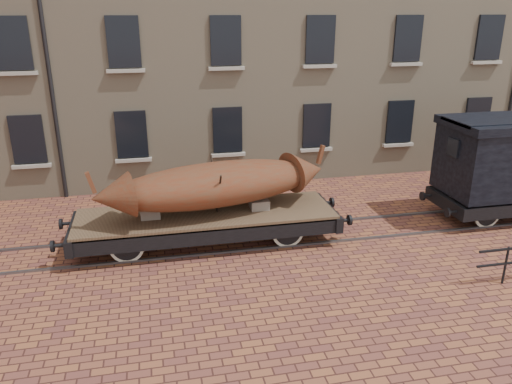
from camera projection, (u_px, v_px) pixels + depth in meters
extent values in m
plane|color=brown|center=(334.00, 232.00, 15.34)|extent=(90.00, 90.00, 0.00)
cube|color=black|center=(28.00, 139.00, 17.27)|extent=(1.10, 0.12, 1.70)
cube|color=#A8A293|center=(32.00, 166.00, 17.54)|extent=(1.30, 0.18, 0.12)
cube|color=black|center=(132.00, 134.00, 17.96)|extent=(1.10, 0.12, 1.70)
cube|color=#A8A293|center=(134.00, 160.00, 18.23)|extent=(1.30, 0.18, 0.12)
cube|color=black|center=(227.00, 130.00, 18.65)|extent=(1.10, 0.12, 1.70)
cube|color=#A8A293|center=(228.00, 155.00, 18.92)|extent=(1.30, 0.18, 0.12)
cube|color=black|center=(317.00, 125.00, 19.34)|extent=(1.10, 0.12, 1.70)
cube|color=#A8A293|center=(316.00, 150.00, 19.61)|extent=(1.30, 0.18, 0.12)
cube|color=black|center=(400.00, 122.00, 20.03)|extent=(1.10, 0.12, 1.70)
cube|color=#A8A293|center=(398.00, 145.00, 20.30)|extent=(1.30, 0.18, 0.12)
cube|color=black|center=(477.00, 118.00, 20.72)|extent=(1.10, 0.12, 1.70)
cube|color=#A8A293|center=(474.00, 140.00, 20.99)|extent=(1.30, 0.18, 0.12)
cube|color=black|center=(12.00, 43.00, 16.17)|extent=(1.10, 0.12, 1.70)
cube|color=#A8A293|center=(17.00, 73.00, 16.44)|extent=(1.30, 0.18, 0.12)
cube|color=black|center=(123.00, 42.00, 16.86)|extent=(1.10, 0.12, 1.70)
cube|color=#A8A293|center=(126.00, 71.00, 17.13)|extent=(1.30, 0.18, 0.12)
cube|color=black|center=(226.00, 41.00, 17.55)|extent=(1.10, 0.12, 1.70)
cube|color=#A8A293|center=(227.00, 68.00, 17.82)|extent=(1.30, 0.18, 0.12)
cube|color=black|center=(320.00, 39.00, 18.24)|extent=(1.10, 0.12, 1.70)
cube|color=#A8A293|center=(320.00, 66.00, 18.51)|extent=(1.30, 0.18, 0.12)
cube|color=black|center=(408.00, 38.00, 18.93)|extent=(1.10, 0.12, 1.70)
cube|color=#A8A293|center=(406.00, 64.00, 19.21)|extent=(1.30, 0.18, 0.12)
cube|color=black|center=(489.00, 37.00, 19.63)|extent=(1.10, 0.12, 1.70)
cube|color=#A8A293|center=(486.00, 62.00, 19.90)|extent=(1.30, 0.18, 0.12)
cube|color=#59595E|center=(343.00, 241.00, 14.67)|extent=(30.00, 0.08, 0.06)
cube|color=#59595E|center=(327.00, 222.00, 15.99)|extent=(30.00, 0.08, 0.06)
cylinder|color=black|center=(505.00, 265.00, 12.28)|extent=(0.06, 0.06, 1.00)
cube|color=brown|center=(206.00, 214.00, 14.25)|extent=(7.29, 2.14, 0.12)
cube|color=black|center=(211.00, 236.00, 13.42)|extent=(7.29, 0.16, 0.44)
cube|color=black|center=(203.00, 209.00, 15.24)|extent=(7.29, 0.16, 0.44)
cube|color=black|center=(74.00, 233.00, 13.62)|extent=(0.21, 2.23, 0.44)
cylinder|color=black|center=(59.00, 246.00, 12.89)|extent=(0.34, 0.10, 0.10)
cylinder|color=black|center=(52.00, 246.00, 12.86)|extent=(0.08, 0.31, 0.31)
cylinder|color=black|center=(67.00, 224.00, 14.23)|extent=(0.34, 0.10, 0.10)
cylinder|color=black|center=(61.00, 224.00, 14.20)|extent=(0.08, 0.31, 0.31)
cube|color=black|center=(327.00, 212.00, 15.05)|extent=(0.21, 2.23, 0.44)
cylinder|color=black|center=(344.00, 220.00, 14.44)|extent=(0.34, 0.10, 0.10)
cylinder|color=black|center=(349.00, 220.00, 14.47)|extent=(0.08, 0.31, 0.31)
cylinder|color=black|center=(327.00, 203.00, 15.78)|extent=(0.34, 0.10, 0.10)
cylinder|color=black|center=(332.00, 202.00, 15.81)|extent=(0.08, 0.31, 0.31)
cylinder|color=black|center=(127.00, 236.00, 13.97)|extent=(0.10, 1.85, 0.10)
cylinder|color=beige|center=(127.00, 247.00, 13.31)|extent=(0.93, 0.07, 0.93)
cylinder|color=black|center=(127.00, 247.00, 13.31)|extent=(0.76, 0.10, 0.76)
cube|color=black|center=(126.00, 241.00, 13.12)|extent=(0.87, 0.08, 0.10)
cylinder|color=beige|center=(128.00, 225.00, 14.63)|extent=(0.93, 0.07, 0.93)
cylinder|color=black|center=(128.00, 225.00, 14.63)|extent=(0.76, 0.10, 0.76)
cube|color=black|center=(127.00, 217.00, 14.65)|extent=(0.87, 0.08, 0.10)
cylinder|color=black|center=(281.00, 222.00, 14.85)|extent=(0.10, 1.85, 0.10)
cylinder|color=beige|center=(288.00, 232.00, 14.19)|extent=(0.93, 0.07, 0.93)
cylinder|color=black|center=(288.00, 232.00, 14.19)|extent=(0.76, 0.10, 0.76)
cube|color=black|center=(289.00, 226.00, 14.00)|extent=(0.87, 0.08, 0.10)
cylinder|color=beige|center=(276.00, 213.00, 15.51)|extent=(0.93, 0.07, 0.93)
cylinder|color=black|center=(276.00, 213.00, 15.51)|extent=(0.76, 0.10, 0.76)
cube|color=black|center=(275.00, 205.00, 15.54)|extent=(0.87, 0.08, 0.10)
cube|color=black|center=(207.00, 227.00, 14.38)|extent=(3.89, 0.06, 0.06)
cube|color=gray|center=(150.00, 213.00, 13.88)|extent=(0.53, 0.49, 0.27)
cube|color=gray|center=(259.00, 204.00, 14.49)|extent=(0.53, 0.49, 0.27)
ellipsoid|color=#632412|center=(216.00, 184.00, 14.01)|extent=(6.30, 3.00, 1.21)
cone|color=#632412|center=(112.00, 197.00, 12.94)|extent=(1.24, 1.33, 1.15)
cube|color=#632412|center=(91.00, 183.00, 12.61)|extent=(0.26, 0.17, 0.58)
cone|color=#632412|center=(306.00, 170.00, 15.05)|extent=(1.24, 1.33, 1.15)
cube|color=#632412|center=(321.00, 154.00, 15.07)|extent=(0.26, 0.17, 0.58)
cylinder|color=black|center=(219.00, 195.00, 13.61)|extent=(0.05, 1.03, 1.44)
cylinder|color=black|center=(214.00, 183.00, 14.51)|extent=(0.05, 1.03, 1.44)
cube|color=black|center=(501.00, 187.00, 17.32)|extent=(5.48, 0.15, 0.41)
cube|color=black|center=(446.00, 203.00, 15.86)|extent=(0.20, 2.19, 0.41)
cylinder|color=black|center=(447.00, 213.00, 15.11)|extent=(0.07, 0.29, 0.29)
cylinder|color=black|center=(422.00, 196.00, 16.45)|extent=(0.07, 0.29, 0.29)
cylinder|color=black|center=(473.00, 206.00, 16.13)|extent=(0.09, 1.74, 0.09)
cylinder|color=beige|center=(487.00, 215.00, 15.47)|extent=(0.88, 0.06, 0.88)
cylinder|color=black|center=(487.00, 215.00, 15.47)|extent=(0.72, 0.09, 0.72)
cylinder|color=beige|center=(460.00, 199.00, 16.79)|extent=(0.88, 0.06, 0.88)
cylinder|color=black|center=(460.00, 199.00, 16.79)|extent=(0.72, 0.09, 0.72)
cube|color=black|center=(453.00, 147.00, 15.23)|extent=(0.07, 0.55, 0.55)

